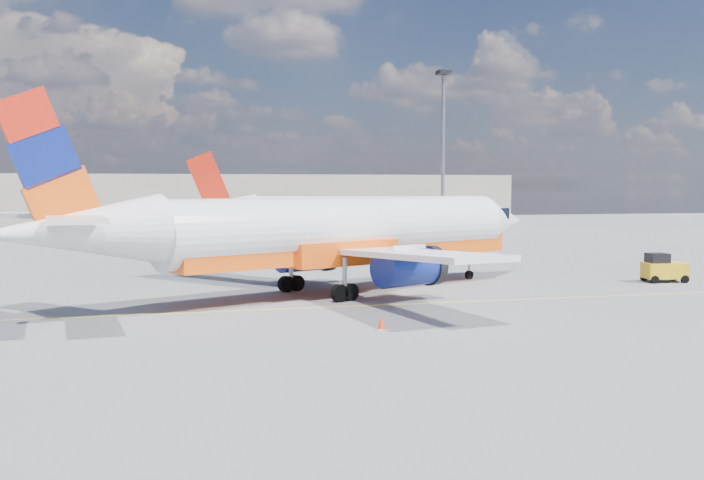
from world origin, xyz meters
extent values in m
plane|color=slate|center=(0.00, 0.00, 0.00)|extent=(240.00, 240.00, 0.00)
cube|color=yellow|center=(0.00, 3.00, 0.01)|extent=(70.00, 0.15, 0.01)
cube|color=#A69E8F|center=(5.00, 75.00, 4.00)|extent=(70.00, 14.00, 8.00)
cylinder|color=white|center=(0.07, 8.17, 3.95)|extent=(23.48, 13.46, 3.73)
cone|color=white|center=(13.03, 14.12, 3.95)|extent=(5.54, 5.22, 3.73)
cone|color=white|center=(-14.38, 1.54, 4.33)|extent=(8.46, 6.42, 3.54)
cube|color=black|center=(11.63, 13.48, 4.55)|extent=(2.75, 3.07, 0.77)
cube|color=#F8580F|center=(0.57, 8.40, 2.69)|extent=(23.21, 12.86, 1.32)
cube|color=white|center=(-4.63, 14.46, 2.96)|extent=(10.96, 12.47, 0.88)
cube|color=white|center=(1.78, 0.51, 2.96)|extent=(5.88, 13.58, 0.88)
cylinder|color=navy|center=(-1.49, 12.89, 1.92)|extent=(4.46, 3.54, 2.08)
cylinder|color=navy|center=(2.63, 3.92, 1.92)|extent=(4.46, 3.54, 2.08)
cylinder|color=black|center=(0.11, 13.62, 1.92)|extent=(1.46, 2.32, 2.30)
cylinder|color=black|center=(4.23, 4.65, 1.92)|extent=(1.46, 2.32, 2.30)
cube|color=#F8580F|center=(-15.87, 0.85, 7.68)|extent=(4.82, 2.45, 6.84)
cube|color=white|center=(-17.34, 4.04, 5.05)|extent=(5.49, 5.67, 0.20)
cube|color=white|center=(-14.41, -2.34, 5.05)|extent=(3.03, 5.73, 0.20)
cylinder|color=gray|center=(10.04, 12.75, 1.37)|extent=(0.26, 0.26, 2.30)
cylinder|color=black|center=(10.04, 12.75, 0.31)|extent=(0.67, 0.50, 0.61)
cylinder|color=black|center=(-3.02, 9.65, 0.49)|extent=(1.07, 0.79, 0.99)
cylinder|color=black|center=(-0.82, 4.87, 0.49)|extent=(1.07, 0.79, 0.99)
cylinder|color=white|center=(10.76, 45.74, 3.62)|extent=(22.39, 5.95, 3.42)
cone|color=white|center=(23.76, 44.24, 3.62)|extent=(4.39, 3.86, 3.42)
cone|color=white|center=(-3.74, 47.42, 3.98)|extent=(7.37, 4.04, 3.25)
cube|color=black|center=(22.36, 44.40, 4.18)|extent=(1.97, 2.50, 0.70)
cube|color=white|center=(11.26, 45.69, 2.47)|extent=(22.32, 5.35, 1.21)
cube|color=white|center=(10.07, 52.92, 2.72)|extent=(4.75, 12.39, 0.81)
cube|color=white|center=(8.45, 38.92, 2.72)|extent=(7.27, 12.44, 0.81)
cylinder|color=white|center=(11.78, 50.18, 1.76)|extent=(3.82, 2.32, 1.91)
cylinder|color=white|center=(10.74, 41.19, 1.76)|extent=(3.82, 2.32, 1.91)
cylinder|color=black|center=(13.38, 50.00, 1.76)|extent=(0.74, 2.16, 2.11)
cylinder|color=black|center=(12.34, 41.00, 1.76)|extent=(0.74, 2.16, 2.11)
cube|color=red|center=(-5.24, 47.60, 7.05)|extent=(4.73, 0.84, 6.28)
cube|color=white|center=(-4.87, 50.80, 4.63)|extent=(3.16, 5.37, 0.18)
cube|color=white|center=(-5.61, 44.40, 4.63)|extent=(4.11, 5.50, 0.18)
cylinder|color=gray|center=(20.76, 44.58, 1.26)|extent=(0.20, 0.20, 2.11)
cylinder|color=black|center=(20.76, 44.58, 0.28)|extent=(0.59, 0.30, 0.56)
cylinder|color=black|center=(9.04, 48.37, 0.45)|extent=(0.94, 0.48, 0.91)
cylinder|color=black|center=(8.48, 43.58, 0.45)|extent=(0.94, 0.48, 0.91)
cylinder|color=black|center=(21.24, 8.90, 0.26)|extent=(0.55, 0.28, 0.53)
cylinder|color=black|center=(21.03, 7.43, 0.26)|extent=(0.55, 0.28, 0.53)
cylinder|color=black|center=(23.33, 8.59, 0.26)|extent=(0.55, 0.28, 0.53)
cylinder|color=black|center=(23.12, 7.13, 0.26)|extent=(0.55, 0.28, 0.53)
cube|color=gold|center=(22.18, 8.01, 0.79)|extent=(2.93, 1.86, 1.06)
cube|color=black|center=(21.66, 8.09, 1.64)|extent=(1.44, 1.44, 0.63)
cube|color=white|center=(-1.31, -4.01, 0.02)|extent=(0.44, 0.44, 0.04)
cone|color=#F83A09|center=(-1.31, -4.01, 0.33)|extent=(0.38, 0.38, 0.58)
cylinder|color=gray|center=(19.63, 42.89, 9.20)|extent=(0.40, 0.40, 18.39)
cube|color=black|center=(19.63, 42.89, 18.67)|extent=(1.38, 1.38, 0.46)
camera|label=1|loc=(-11.32, -37.54, 6.51)|focal=40.00mm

